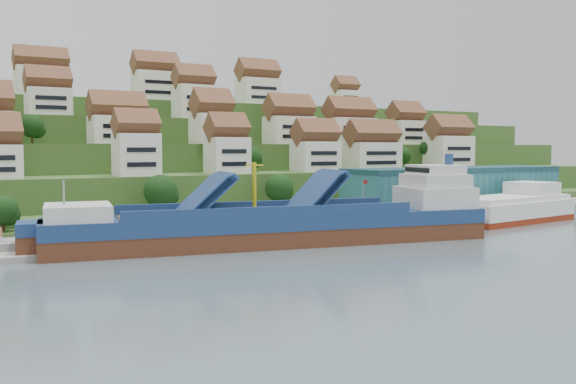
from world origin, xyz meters
TOP-DOWN VIEW (x-y plane):
  - ground at (0.00, 0.00)m, footprint 300.00×300.00m
  - quay at (20.00, 15.00)m, footprint 180.00×14.00m
  - hillside at (0.00, 103.55)m, footprint 260.00×128.00m
  - hillside_village at (-2.82, 60.01)m, footprint 156.61×62.28m
  - hillside_trees at (-7.31, 43.68)m, footprint 143.78×62.03m
  - warehouse at (52.00, 17.00)m, footprint 60.00×15.00m
  - flagpole at (18.11, 10.00)m, footprint 1.28×0.16m
  - cargo_ship at (-7.54, -1.83)m, footprint 79.44×27.05m
  - second_ship at (54.69, 1.30)m, footprint 34.82×16.31m

SIDE VIEW (x-z plane):
  - ground at x=0.00m, z-range 0.00..0.00m
  - quay at x=20.00m, z-range 0.00..2.20m
  - second_ship at x=54.69m, z-range -1.93..7.81m
  - cargo_ship at x=-7.54m, z-range -5.40..12.03m
  - flagpole at x=18.11m, z-range 2.88..10.88m
  - warehouse at x=52.00m, z-range 2.20..12.20m
  - hillside at x=0.00m, z-range -4.84..26.16m
  - hillside_trees at x=-7.31m, z-range 1.12..31.04m
  - hillside_village at x=-2.82m, z-range 9.53..38.38m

